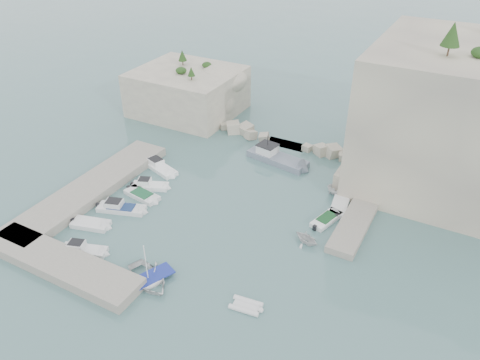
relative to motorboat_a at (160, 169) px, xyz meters
The scene contains 22 objects.
ground 14.84m from the motorboat_a, 29.89° to the right, with size 400.00×400.00×0.00m, color slate.
cliff_terrace 27.98m from the motorboat_a, 22.30° to the left, with size 8.00×10.00×2.50m, color beige.
outcrop_west 19.32m from the motorboat_a, 112.07° to the left, with size 16.00×14.00×7.00m, color beige.
quay_west 9.37m from the motorboat_a, 116.24° to the right, with size 5.00×24.00×1.10m, color #9E9689.
quay_south 20.11m from the motorboat_a, 81.81° to the right, with size 18.00×4.00×1.10m, color #9E9689.
ledge_east 26.49m from the motorboat_a, ahead, with size 3.00×16.00×0.80m, color #9E9689.
breakwater 18.83m from the motorboat_a, 50.92° to the left, with size 28.00×3.00×1.40m, color beige.
motorboat_a is the anchor object (origin of this frame).
motorboat_b 4.50m from the motorboat_a, 68.67° to the right, with size 4.90×1.60×1.40m, color white, non-canonical shape.
motorboat_c 6.58m from the motorboat_a, 72.24° to the right, with size 5.10×1.85×0.70m, color silver, non-canonical shape.
motorboat_d 9.76m from the motorboat_a, 80.15° to the right, with size 6.14×1.83×1.40m, color silver, non-canonical shape.
motorboat_e 13.52m from the motorboat_a, 87.46° to the right, with size 4.62×1.89×0.70m, color silver, non-canonical shape.
motorboat_f 17.43m from the motorboat_a, 79.59° to the right, with size 5.20×1.55×1.40m, color silver, non-canonical shape.
rowboat 20.90m from the motorboat_a, 56.32° to the right, with size 3.93×5.51×1.14m, color silver.
inflatable_dinghy 26.42m from the motorboat_a, 36.54° to the right, with size 3.08×1.49×0.44m, color silver, non-canonical shape.
tender_east_a 23.18m from the motorboat_a, 11.98° to the right, with size 2.45×2.83×1.49m, color silver.
tender_east_b 23.30m from the motorboat_a, ahead, with size 4.69×1.60×0.70m, color white, non-canonical shape.
tender_east_c 23.96m from the motorboat_a, ahead, with size 5.67×1.83×0.70m, color silver, non-canonical shape.
tender_east_d 24.03m from the motorboat_a, 13.31° to the left, with size 1.50×4.00×1.54m, color silver.
work_boat 15.91m from the motorboat_a, 35.99° to the left, with size 9.40×2.78×2.20m, color slate, non-canonical shape.
rowboat_mast 21.07m from the motorboat_a, 56.32° to the right, with size 0.10×0.10×4.20m, color white.
vegetation 39.40m from the motorboat_a, 28.99° to the left, with size 53.48×13.88×13.40m.
Camera 1 is at (21.84, -34.38, 32.10)m, focal length 35.00 mm.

